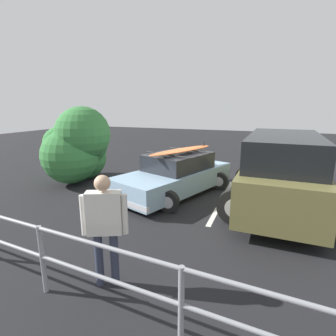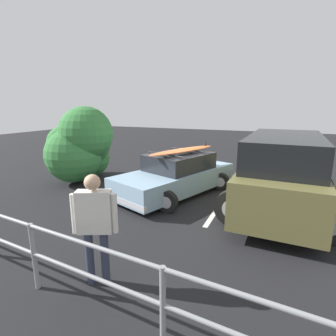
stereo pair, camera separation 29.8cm
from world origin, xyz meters
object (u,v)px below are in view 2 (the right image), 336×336
(suv_car, at_px, (282,173))
(bush_near_left, at_px, (81,147))
(sedan_car, at_px, (177,175))
(person_bystander, at_px, (95,220))

(suv_car, distance_m, bush_near_left, 6.69)
(sedan_car, relative_size, bush_near_left, 1.59)
(sedan_car, bearing_deg, suv_car, 174.87)
(suv_car, distance_m, person_bystander, 4.91)
(bush_near_left, bearing_deg, person_bystander, 133.14)
(bush_near_left, bearing_deg, suv_car, 178.00)
(suv_car, bearing_deg, sedan_car, -5.13)
(suv_car, relative_size, person_bystander, 2.74)
(suv_car, bearing_deg, bush_near_left, -2.00)
(suv_car, xyz_separation_m, bush_near_left, (6.68, -0.23, 0.24))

